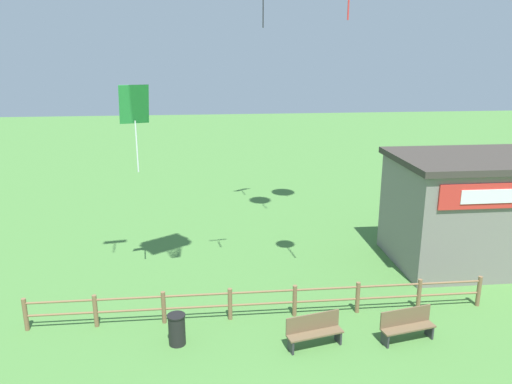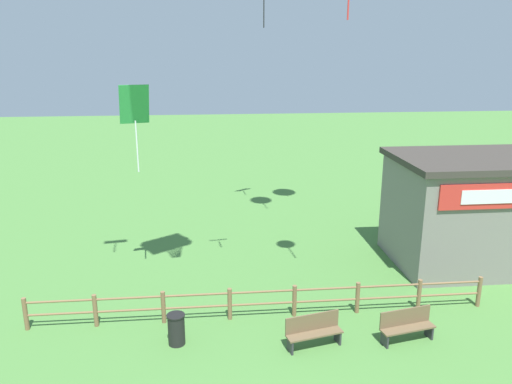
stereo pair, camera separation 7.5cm
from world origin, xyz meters
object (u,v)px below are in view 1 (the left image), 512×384
Objects in this scene: park_bench_by_building at (407,324)px; kite_green_diamond at (134,111)px; seaside_building at (474,210)px; trash_bin at (177,329)px; park_bench_near_fence at (314,330)px.

park_bench_by_building is 11.07m from kite_green_diamond.
seaside_building is 13.50m from kite_green_diamond.
kite_green_diamond is at bearing 107.48° from trash_bin.
park_bench_by_building reaches higher than trash_bin.
park_bench_by_building is at bearing -30.95° from kite_green_diamond.
trash_bin is at bearing -157.38° from seaside_building.
park_bench_near_fence is 1.00× the size of park_bench_by_building.
seaside_building is at bearing 22.62° from trash_bin.
kite_green_diamond reaches higher than park_bench_by_building.
park_bench_near_fence is at bearing -7.30° from trash_bin.
park_bench_by_building is at bearing -132.09° from seaside_building.
seaside_building reaches higher than park_bench_by_building.
seaside_building is 12.55m from trash_bin.
kite_green_diamond reaches higher than park_bench_near_fence.
park_bench_near_fence is 2.78m from park_bench_by_building.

